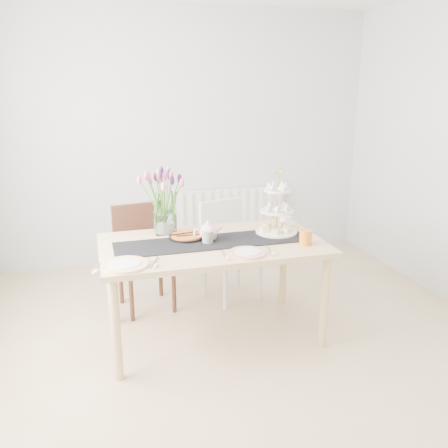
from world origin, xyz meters
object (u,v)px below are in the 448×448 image
object	(u,v)px
radiator	(231,216)
mug_grey	(208,237)
tulip_vase	(164,192)
teapot	(208,232)
dining_table	(212,252)
cream_jug	(285,222)
plate_right	(247,253)
chair_white	(227,242)
cake_stand	(277,217)
plate_left	(125,265)
chair_brown	(142,248)
mug_orange	(306,238)
tart_tin	(187,237)

from	to	relation	value
radiator	mug_grey	distance (m)	1.86
tulip_vase	teapot	xyz separation A→B (m)	(0.27, -0.28, -0.25)
radiator	dining_table	xyz separation A→B (m)	(-0.65, -1.69, 0.22)
cream_jug	plate_right	distance (m)	0.69
chair_white	tulip_vase	bearing A→B (deg)	-164.78
cake_stand	plate_left	size ratio (longest dim) A/B	1.56
radiator	plate_left	xyz separation A→B (m)	(-1.29, -1.98, 0.31)
tulip_vase	cream_jug	xyz separation A→B (m)	(0.94, -0.14, -0.27)
cake_stand	chair_brown	bearing A→B (deg)	147.35
mug_orange	cream_jug	bearing A→B (deg)	38.67
cake_stand	teapot	bearing A→B (deg)	-177.55
dining_table	cream_jug	distance (m)	0.69
teapot	plate_left	xyz separation A→B (m)	(-0.63, -0.34, -0.06)
tart_tin	mug_grey	world-z (taller)	mug_grey
dining_table	plate_right	size ratio (longest dim) A/B	6.29
radiator	chair_white	distance (m)	1.05
dining_table	cream_jug	size ratio (longest dim) A/B	16.98
cake_stand	mug_orange	xyz separation A→B (m)	(0.10, -0.30, -0.08)
cream_jug	plate_right	world-z (taller)	cream_jug
tart_tin	tulip_vase	bearing A→B (deg)	122.73
radiator	tulip_vase	xyz separation A→B (m)	(-0.94, -1.35, 0.62)
teapot	plate_right	xyz separation A→B (m)	(0.19, -0.34, -0.06)
dining_table	tart_tin	bearing A→B (deg)	141.21
tart_tin	plate_left	world-z (taller)	tart_tin
tart_tin	plate_right	xyz separation A→B (m)	(0.33, -0.42, -0.01)
dining_table	tulip_vase	world-z (taller)	tulip_vase
dining_table	teapot	size ratio (longest dim) A/B	7.44
chair_brown	plate_right	size ratio (longest dim) A/B	3.46
mug_grey	plate_right	size ratio (longest dim) A/B	0.37
radiator	mug_grey	xyz separation A→B (m)	(-0.68, -1.70, 0.35)
dining_table	radiator	bearing A→B (deg)	68.97
dining_table	mug_orange	world-z (taller)	mug_orange
chair_white	teapot	world-z (taller)	teapot
cream_jug	tart_tin	xyz separation A→B (m)	(-0.81, -0.07, -0.03)
dining_table	cake_stand	distance (m)	0.57
radiator	tart_tin	size ratio (longest dim) A/B	4.53
cream_jug	teapot	bearing A→B (deg)	-160.89
chair_brown	cake_stand	world-z (taller)	cake_stand
plate_left	cake_stand	bearing A→B (deg)	17.27
radiator	cake_stand	distance (m)	1.68
chair_white	cake_stand	bearing A→B (deg)	-86.58
cake_stand	plate_left	bearing A→B (deg)	-162.73
plate_right	dining_table	bearing A→B (deg)	120.10
cake_stand	tart_tin	distance (m)	0.70
plate_left	chair_white	bearing A→B (deg)	45.68
teapot	cake_stand	bearing A→B (deg)	-3.85
chair_white	tart_tin	size ratio (longest dim) A/B	3.25
dining_table	chair_white	xyz separation A→B (m)	(0.32, 0.69, -0.17)
tulip_vase	plate_left	world-z (taller)	tulip_vase
plate_left	plate_right	distance (m)	0.82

